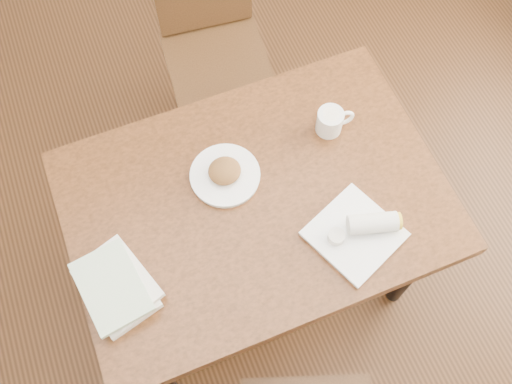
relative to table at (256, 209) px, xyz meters
name	(u,v)px	position (x,y,z in m)	size (l,w,h in m)	color
ground	(256,270)	(0.00, 0.00, -0.67)	(4.00, 5.00, 0.01)	#472814
table	(256,209)	(0.00, 0.00, 0.00)	(1.22, 0.86, 0.75)	brown
chair_far	(212,35)	(0.15, 0.86, -0.12)	(0.46, 0.46, 0.95)	#492E15
plate_scone	(225,174)	(-0.06, 0.11, 0.10)	(0.23, 0.23, 0.07)	white
coffee_mug	(331,121)	(0.33, 0.15, 0.13)	(0.13, 0.09, 0.09)	white
plate_burrito	(360,231)	(0.25, -0.23, 0.11)	(0.32, 0.32, 0.08)	white
book_stack	(116,286)	(-0.50, -0.12, 0.11)	(0.25, 0.30, 0.07)	white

